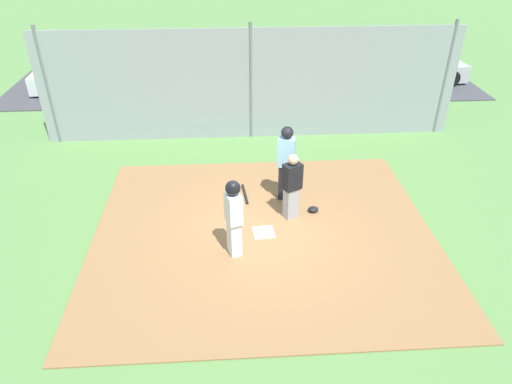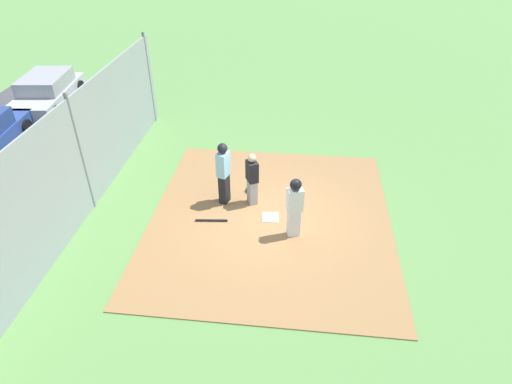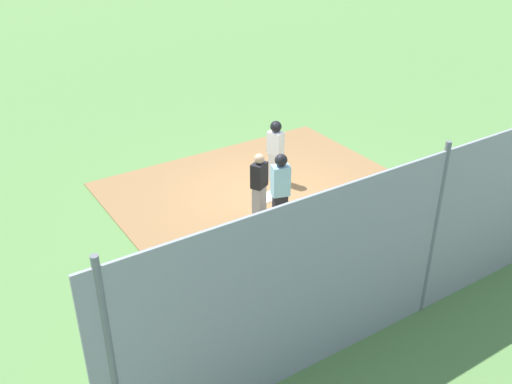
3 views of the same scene
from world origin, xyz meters
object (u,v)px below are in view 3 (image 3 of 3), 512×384
Objects in this scene: umpire at (280,190)px; baseball_bat at (318,220)px; catcher_mask at (243,222)px; catcher at (259,184)px; home_plate at (268,197)px; runner at (276,147)px.

baseball_bat is (0.95, -0.20, -0.95)m from umpire.
catcher is at bearing 16.70° from catcher_mask.
home_plate is 1.40m from catcher_mask.
umpire is at bearing -107.58° from baseball_bat.
umpire reaches higher than baseball_bat.
catcher is at bearing -138.73° from home_plate.
runner is 2.39m from baseball_bat.
baseball_bat is at bearing -161.18° from catcher.
catcher is at bearing 25.14° from runner.
umpire reaches higher than runner.
runner reaches higher than catcher.
umpire is at bearing -46.69° from catcher_mask.
catcher is 1.82× the size of baseball_bat.
runner reaches higher than home_plate.
catcher_mask reaches higher than baseball_bat.
home_plate is 1.18m from catcher.
baseball_bat is at bearing -77.88° from home_plate.
catcher reaches higher than home_plate.
catcher is 0.80m from umpire.
runner is (1.28, 1.20, 0.15)m from catcher.
umpire is 2.34m from runner.
runner is (1.24, 1.98, -0.03)m from umpire.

